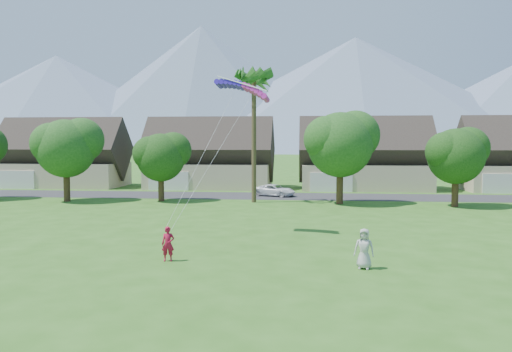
# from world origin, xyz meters

# --- Properties ---
(ground) EXTENTS (500.00, 500.00, 0.00)m
(ground) POSITION_xyz_m (0.00, 0.00, 0.00)
(ground) COLOR #2D6019
(ground) RESTS_ON ground
(street) EXTENTS (90.00, 7.00, 0.01)m
(street) POSITION_xyz_m (0.00, 34.00, 0.01)
(street) COLOR #2D2D30
(street) RESTS_ON ground
(kite_flyer) EXTENTS (0.67, 0.49, 1.68)m
(kite_flyer) POSITION_xyz_m (-3.77, 4.96, 0.84)
(kite_flyer) COLOR #A51231
(kite_flyer) RESTS_ON ground
(watcher) EXTENTS (1.01, 0.78, 1.84)m
(watcher) POSITION_xyz_m (5.47, 4.41, 0.92)
(watcher) COLOR #B3B2AE
(watcher) RESTS_ON ground
(parked_car) EXTENTS (4.85, 3.54, 1.23)m
(parked_car) POSITION_xyz_m (-0.38, 34.00, 0.61)
(parked_car) COLOR white
(parked_car) RESTS_ON ground
(mountain_ridge) EXTENTS (540.00, 240.00, 70.00)m
(mountain_ridge) POSITION_xyz_m (10.40, 260.00, 29.07)
(mountain_ridge) COLOR slate
(mountain_ridge) RESTS_ON ground
(houses_row) EXTENTS (72.75, 8.19, 8.86)m
(houses_row) POSITION_xyz_m (0.49, 42.99, 3.44)
(houses_row) COLOR beige
(houses_row) RESTS_ON ground
(tree_row) EXTENTS (62.27, 6.67, 8.45)m
(tree_row) POSITION_xyz_m (-1.14, 27.92, 4.89)
(tree_row) COLOR #47301C
(tree_row) RESTS_ON ground
(fan_palm) EXTENTS (3.00, 3.00, 13.80)m
(fan_palm) POSITION_xyz_m (-2.00, 28.50, 11.80)
(fan_palm) COLOR #4C3D26
(fan_palm) RESTS_ON ground
(parafoil_kite) EXTENTS (3.60, 1.30, 0.50)m
(parafoil_kite) POSITION_xyz_m (-1.04, 12.69, 9.17)
(parafoil_kite) COLOR #2F18B4
(parafoil_kite) RESTS_ON ground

